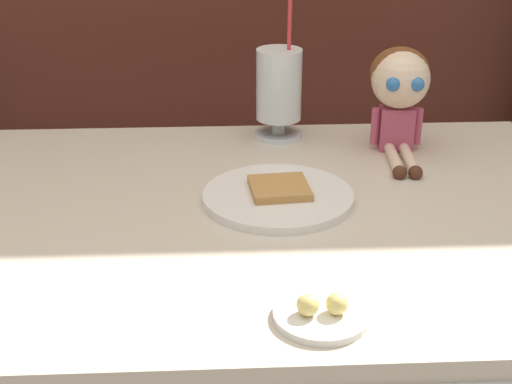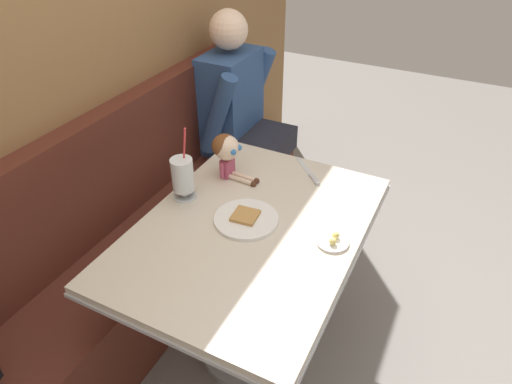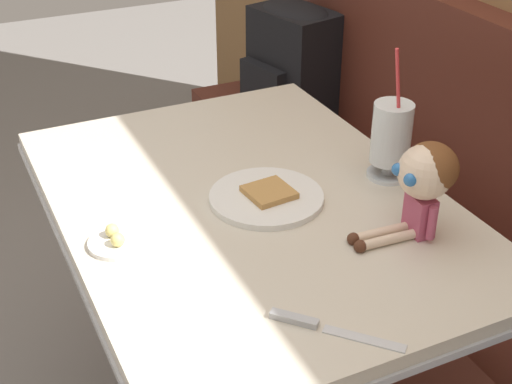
# 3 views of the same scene
# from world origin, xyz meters

# --- Properties ---
(ground_plane) EXTENTS (8.00, 8.00, 0.00)m
(ground_plane) POSITION_xyz_m (0.00, 0.00, 0.00)
(ground_plane) COLOR gray
(wood_panel_wall) EXTENTS (4.40, 0.08, 2.40)m
(wood_panel_wall) POSITION_xyz_m (0.00, 1.05, 1.20)
(wood_panel_wall) COLOR olive
(wood_panel_wall) RESTS_ON ground
(booth_bench) EXTENTS (2.60, 0.48, 1.00)m
(booth_bench) POSITION_xyz_m (0.00, 0.81, 0.33)
(booth_bench) COLOR #512319
(booth_bench) RESTS_ON ground
(diner_table) EXTENTS (1.11, 0.81, 0.74)m
(diner_table) POSITION_xyz_m (0.00, 0.18, 0.54)
(diner_table) COLOR beige
(diner_table) RESTS_ON ground
(toast_plate) EXTENTS (0.25, 0.25, 0.03)m
(toast_plate) POSITION_xyz_m (0.02, 0.21, 0.75)
(toast_plate) COLOR white
(toast_plate) RESTS_ON diner_table
(milkshake_glass) EXTENTS (0.10, 0.10, 0.32)m
(milkshake_glass) POSITION_xyz_m (0.04, 0.51, 0.84)
(milkshake_glass) COLOR silver
(milkshake_glass) RESTS_ON diner_table
(butter_saucer) EXTENTS (0.12, 0.12, 0.04)m
(butter_saucer) POSITION_xyz_m (0.05, -0.13, 0.75)
(butter_saucer) COLOR white
(butter_saucer) RESTS_ON diner_table
(butter_knife) EXTENTS (0.18, 0.17, 0.01)m
(butter_knife) POSITION_xyz_m (0.42, 0.10, 0.74)
(butter_knife) COLOR silver
(butter_knife) RESTS_ON diner_table
(seated_doll) EXTENTS (0.12, 0.22, 0.20)m
(seated_doll) POSITION_xyz_m (0.26, 0.43, 0.87)
(seated_doll) COLOR #B74C6B
(seated_doll) RESTS_ON diner_table
(diner_patron) EXTENTS (0.55, 0.48, 0.81)m
(diner_patron) POSITION_xyz_m (0.95, 0.76, 0.74)
(diner_patron) COLOR #2D4C7F
(diner_patron) RESTS_ON booth_bench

